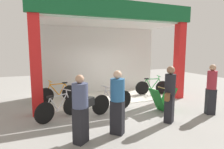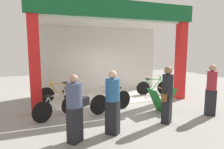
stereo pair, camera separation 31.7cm
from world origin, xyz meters
TOP-DOWN VIEW (x-y plane):
  - ground_plane at (0.00, 0.00)m, footprint 20.73×20.73m
  - shop_facade at (0.00, 1.45)m, footprint 6.56×2.88m
  - bicycle_inside_0 at (2.28, 0.98)m, footprint 1.62×0.57m
  - bicycle_inside_1 at (-2.15, 1.36)m, footprint 1.67×0.49m
  - bicycle_parked_0 at (-2.40, -0.69)m, footprint 1.50×0.84m
  - bicycle_parked_1 at (-0.50, -0.66)m, footprint 1.69×0.60m
  - sandwich_board_sign at (1.15, -1.31)m, footprint 0.94×0.60m
  - pedestrian_0 at (0.66, -2.27)m, footprint 0.56×0.49m
  - pedestrian_1 at (2.46, -2.21)m, footprint 0.41×0.41m
  - pedestrian_2 at (-2.11, -2.49)m, footprint 0.69×0.63m
  - pedestrian_3 at (-1.12, -2.39)m, footprint 0.53×0.53m

SIDE VIEW (x-z plane):
  - ground_plane at x=0.00m, z-range 0.00..0.00m
  - bicycle_inside_0 at x=2.28m, z-range -0.09..0.83m
  - bicycle_parked_0 at x=-2.40m, z-range -0.09..0.83m
  - bicycle_inside_1 at x=-2.15m, z-range -0.09..0.84m
  - bicycle_parked_1 at x=-0.50m, z-range -0.10..0.87m
  - sandwich_board_sign at x=1.15m, z-range 0.00..0.86m
  - pedestrian_2 at x=-2.11m, z-range 0.04..1.69m
  - pedestrian_1 at x=2.46m, z-range 0.02..1.74m
  - pedestrian_3 at x=-1.12m, z-range 0.04..1.73m
  - pedestrian_0 at x=0.66m, z-range 0.03..1.76m
  - shop_facade at x=0.00m, z-range 0.17..4.18m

